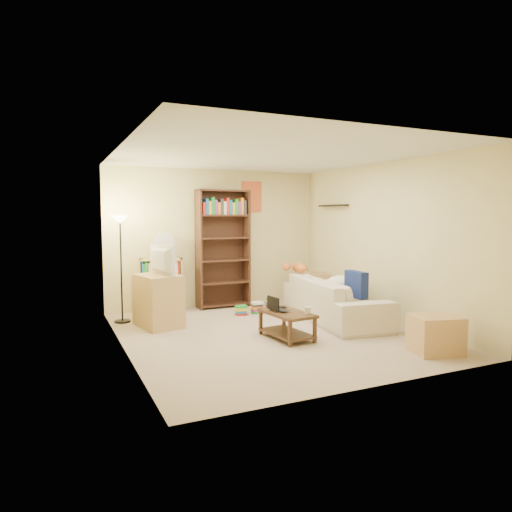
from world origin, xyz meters
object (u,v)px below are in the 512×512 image
Objects in this scene: coffee_table at (287,322)px; desk_fan at (164,245)px; tall_bookshelf at (223,246)px; end_cabinet at (436,334)px; mug at (308,310)px; floor_lamp at (120,237)px; side_table at (312,288)px; tv_stand at (158,301)px; tabby_cat at (297,267)px; sofa at (334,299)px; laptop at (281,310)px; television at (157,260)px; short_bookshelf at (161,285)px.

desk_fan is at bearing 109.73° from coffee_table.
tall_bookshelf is 4.06m from end_cabinet.
mug is at bearing -59.15° from coffee_table.
side_table is at bearing 1.37° from floor_lamp.
tv_stand is 1.76× the size of desk_fan.
sofa is at bearing -79.47° from tabby_cat.
laptop is (-1.27, -0.57, 0.05)m from sofa.
side_table is at bearing 57.23° from mug.
tv_stand is 1.02× the size of television.
short_bookshelf reaches higher than end_cabinet.
television is 0.36× the size of tall_bookshelf.
tabby_cat is at bearing 64.40° from mug.
floor_lamp reaches higher than coffee_table.
laptop is 0.24× the size of floor_lamp.
end_cabinet is (1.37, -1.44, -0.15)m from laptop.
mug is at bearing -86.26° from tall_bookshelf.
tall_bookshelf is 1.31m from short_bookshelf.
coffee_table is 6.46× the size of mug.
short_bookshelf reaches higher than tv_stand.
coffee_table is 1.58× the size of end_cabinet.
laptop is 2.60m from desk_fan.
coffee_table is at bearing -45.49° from floor_lamp.
tall_bookshelf reaches higher than laptop.
mug is 0.24× the size of end_cabinet.
side_table is 3.34m from end_cabinet.
tv_stand is at bearing -109.03° from desk_fan.
tabby_cat reaches higher than coffee_table.
short_bookshelf is (0.28, 1.00, -0.54)m from television.
sofa reaches higher than coffee_table.
television is 0.82× the size of short_bookshelf.
short_bookshelf is 1.61× the size of side_table.
tv_stand is at bearing -0.00° from television.
short_bookshelf is (0.28, 1.00, 0.08)m from tv_stand.
coffee_table is 2.15m from television.
side_table is (1.67, 1.89, -0.09)m from laptop.
coffee_table is at bearing 126.33° from mug.
side_table is at bearing -8.64° from sofa.
television is 3.96m from end_cabinet.
television reaches higher than laptop.
floor_lamp is at bearing 117.98° from tv_stand.
side_table is at bearing -7.22° from desk_fan.
mug is 0.17× the size of tv_stand.
desk_fan is (0.05, -0.05, 0.70)m from short_bookshelf.
floor_lamp is 2.87× the size of side_table.
short_bookshelf is at bearing 2.56° from laptop.
sofa is 3.11× the size of television.
floor_lamp reaches higher than mug.
tv_stand is 1.88m from tall_bookshelf.
floor_lamp is (-0.73, -0.48, 0.86)m from short_bookshelf.
desk_fan is at bearing 58.05° from tv_stand.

